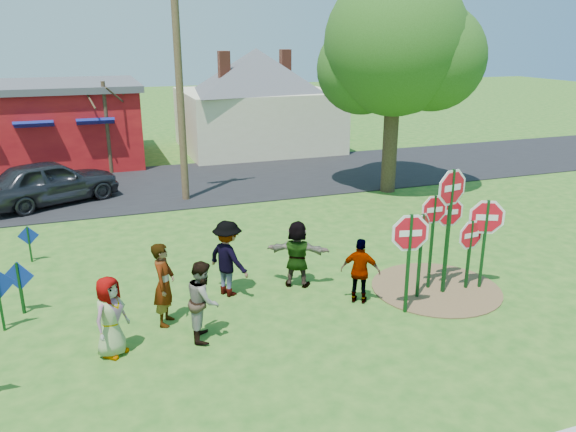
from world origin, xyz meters
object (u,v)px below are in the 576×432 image
Objects in this scene: stop_sign_c at (451,203)px; person_b at (164,284)px; stop_sign_b at (434,218)px; leafy_tree at (398,51)px; stop_sign_a at (410,242)px; person_a at (110,317)px; suv at (51,182)px; stop_sign_d at (449,219)px; utility_pole at (179,75)px.

stop_sign_c is 6.82m from person_b.
stop_sign_b is 0.60m from stop_sign_c.
stop_sign_c is 10.04m from leafy_tree.
stop_sign_c reaches higher than stop_sign_a.
person_a is (-7.80, -0.19, -1.48)m from stop_sign_c.
stop_sign_c is 0.67× the size of suv.
stop_sign_b is at bearing -113.73° from leafy_tree.
stop_sign_c reaches higher than suv.
suv is (-7.98, 11.98, -0.85)m from stop_sign_a.
stop_sign_b is 1.07× the size of stop_sign_d.
utility_pole is (2.07, 9.59, 3.74)m from person_b.
stop_sign_a reaches higher than person_a.
person_a is (-6.40, 0.38, -0.89)m from stop_sign_a.
utility_pole reaches higher than stop_sign_a.
stop_sign_a is 2.16m from stop_sign_d.
suv is at bearing 129.55° from stop_sign_b.
stop_sign_b reaches higher than suv.
person_a is at bearing -171.88° from stop_sign_a.
leafy_tree reaches higher than person_b.
stop_sign_b is 7.69m from person_a.
person_b is 0.22× the size of leafy_tree.
stop_sign_d is at bearing 22.30° from stop_sign_b.
stop_sign_a is 1.33× the size of person_b.
stop_sign_c is 11.54m from utility_pole.
stop_sign_b is 1.54× the size of person_a.
person_a is 11.66m from utility_pole.
utility_pole is at bearing -127.40° from suv.
person_b is at bearing -175.38° from stop_sign_d.
stop_sign_c is at bearing -111.81° from leafy_tree.
utility_pole is at bearing 26.37° from person_a.
utility_pole is at bearing 113.51° from stop_sign_b.
stop_sign_a is at bearing -171.01° from suv.
stop_sign_c is 0.39× the size of leafy_tree.
utility_pole reaches higher than person_b.
stop_sign_d is (0.42, 0.59, -0.62)m from stop_sign_c.
stop_sign_b is 9.98m from leafy_tree.
suv is at bearing 51.20° from person_a.
stop_sign_a is at bearing -117.67° from leafy_tree.
stop_sign_b reaches higher than stop_sign_a.
stop_sign_d is 8.31m from person_a.
person_a is 15.23m from leafy_tree.
stop_sign_d is 0.49× the size of suv.
leafy_tree reaches higher than stop_sign_b.
stop_sign_a is 14.42m from suv.
stop_sign_c is 0.37× the size of utility_pole.
utility_pole reaches higher than suv.
stop_sign_b is at bearing 108.84° from stop_sign_c.
leafy_tree reaches higher than person_a.
leafy_tree is (10.18, 8.12, 4.53)m from person_b.
leafy_tree is at bearing -28.15° from person_b.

